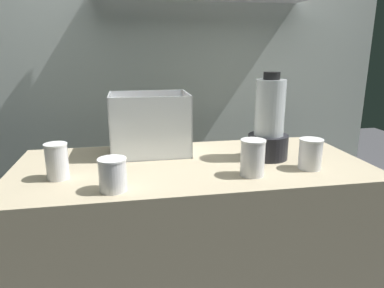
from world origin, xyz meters
name	(u,v)px	position (x,y,z in m)	size (l,w,h in m)	color
counter	(192,261)	(0.00, 0.00, 0.45)	(1.40, 0.64, 0.90)	tan
back_wall_unit	(169,63)	(0.00, 0.77, 1.26)	(2.60, 0.24, 2.50)	silver
carrot_display_bin	(151,134)	(-0.15, 0.17, 0.98)	(0.34, 0.23, 0.26)	white
blender_pitcher	(269,125)	(0.33, 0.01, 1.04)	(0.17, 0.17, 0.36)	black
juice_cup_carrot_far_left	(57,163)	(-0.50, -0.08, 0.96)	(0.08, 0.08, 0.13)	white
juice_cup_orange_left	(113,176)	(-0.30, -0.23, 0.95)	(0.09, 0.09, 0.11)	white
juice_cup_pomegranate_middle	(252,159)	(0.19, -0.18, 0.96)	(0.09, 0.09, 0.13)	white
juice_cup_orange_right	(310,155)	(0.43, -0.15, 0.95)	(0.09, 0.09, 0.12)	white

